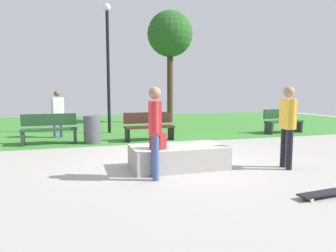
# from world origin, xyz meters

# --- Properties ---
(ground_plane) EXTENTS (28.00, 28.00, 0.00)m
(ground_plane) POSITION_xyz_m (0.00, 0.00, 0.00)
(ground_plane) COLOR #9E9993
(grass_lawn) EXTENTS (26.60, 11.61, 0.01)m
(grass_lawn) POSITION_xyz_m (0.00, 8.19, 0.00)
(grass_lawn) COLOR #387A2D
(grass_lawn) RESTS_ON ground_plane
(concrete_ledge) EXTENTS (1.95, 1.06, 0.46)m
(concrete_ledge) POSITION_xyz_m (-0.13, -0.67, 0.23)
(concrete_ledge) COLOR #A8A59E
(concrete_ledge) RESTS_ON ground_plane
(backpack_on_ledge) EXTENTS (0.32, 0.34, 0.32)m
(backpack_on_ledge) POSITION_xyz_m (-0.62, -0.86, 0.62)
(backpack_on_ledge) COLOR maroon
(backpack_on_ledge) RESTS_ON concrete_ledge
(skater_performing_trick) EXTENTS (0.23, 0.43, 1.70)m
(skater_performing_trick) POSITION_xyz_m (1.99, -1.39, 0.99)
(skater_performing_trick) COLOR black
(skater_performing_trick) RESTS_ON ground_plane
(skater_watching) EXTENTS (0.24, 0.43, 1.67)m
(skater_watching) POSITION_xyz_m (-0.81, -1.34, 0.98)
(skater_watching) COLOR #3F5184
(skater_watching) RESTS_ON ground_plane
(skateboard_by_ledge) EXTENTS (0.81, 0.27, 0.08)m
(skateboard_by_ledge) POSITION_xyz_m (1.34, -3.06, 0.06)
(skateboard_by_ledge) COLOR black
(skateboard_by_ledge) RESTS_ON ground_plane
(park_bench_by_oak) EXTENTS (1.62, 0.56, 0.91)m
(park_bench_by_oak) POSITION_xyz_m (0.12, 3.02, 0.48)
(park_bench_by_oak) COLOR #331E14
(park_bench_by_oak) RESTS_ON ground_plane
(park_bench_far_left) EXTENTS (1.65, 0.66, 0.91)m
(park_bench_far_left) POSITION_xyz_m (5.47, 3.31, 0.48)
(park_bench_far_left) COLOR #1E4223
(park_bench_far_left) RESTS_ON ground_plane
(park_bench_far_right) EXTENTS (1.62, 0.53, 0.91)m
(park_bench_far_right) POSITION_xyz_m (-2.92, 3.24, 0.48)
(park_bench_far_right) COLOR #1E4223
(park_bench_far_right) RESTS_ON ground_plane
(tree_broad_elm) EXTENTS (2.28, 2.28, 5.61)m
(tree_broad_elm) POSITION_xyz_m (2.55, 8.48, 4.39)
(tree_broad_elm) COLOR #42301E
(tree_broad_elm) RESTS_ON grass_lawn
(lamp_post) EXTENTS (0.28, 0.28, 4.83)m
(lamp_post) POSITION_xyz_m (-0.90, 5.29, 2.89)
(lamp_post) COLOR black
(lamp_post) RESTS_ON ground_plane
(trash_bin) EXTENTS (0.52, 0.52, 0.85)m
(trash_bin) POSITION_xyz_m (-1.67, 2.99, 0.43)
(trash_bin) COLOR #4C4C51
(trash_bin) RESTS_ON ground_plane
(pedestrian_with_backpack) EXTENTS (0.42, 0.41, 1.63)m
(pedestrian_with_backpack) POSITION_xyz_m (-2.74, 4.56, 0.97)
(pedestrian_with_backpack) COLOR #3F5184
(pedestrian_with_backpack) RESTS_ON ground_plane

